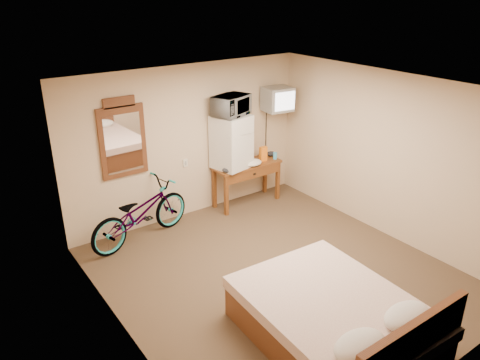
{
  "coord_description": "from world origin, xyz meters",
  "views": [
    {
      "loc": [
        -3.51,
        -4.03,
        3.64
      ],
      "look_at": [
        -0.22,
        0.56,
        1.25
      ],
      "focal_mm": 35.0,
      "sensor_mm": 36.0,
      "label": 1
    }
  ],
  "objects_px": {
    "blue_cup": "(275,156)",
    "bed": "(337,321)",
    "desk": "(248,171)",
    "crt_television": "(277,99)",
    "mini_fridge": "(231,142)",
    "bicycle": "(140,213)",
    "microwave": "(231,105)",
    "wall_mirror": "(123,139)"
  },
  "relations": [
    {
      "from": "desk",
      "to": "bicycle",
      "type": "bearing_deg",
      "value": -177.79
    },
    {
      "from": "mini_fridge",
      "to": "bicycle",
      "type": "height_order",
      "value": "mini_fridge"
    },
    {
      "from": "crt_television",
      "to": "wall_mirror",
      "type": "xyz_separation_m",
      "value": [
        -2.72,
        0.25,
        -0.27
      ]
    },
    {
      "from": "mini_fridge",
      "to": "crt_television",
      "type": "xyz_separation_m",
      "value": [
        0.94,
        -0.04,
        0.6
      ]
    },
    {
      "from": "blue_cup",
      "to": "bicycle",
      "type": "distance_m",
      "value": 2.63
    },
    {
      "from": "desk",
      "to": "bed",
      "type": "xyz_separation_m",
      "value": [
        -1.31,
        -3.38,
        -0.32
      ]
    },
    {
      "from": "blue_cup",
      "to": "crt_television",
      "type": "xyz_separation_m",
      "value": [
        0.09,
        0.09,
        0.98
      ]
    },
    {
      "from": "crt_television",
      "to": "desk",
      "type": "bearing_deg",
      "value": -178.36
    },
    {
      "from": "wall_mirror",
      "to": "bicycle",
      "type": "xyz_separation_m",
      "value": [
        0.02,
        -0.35,
        -1.07
      ]
    },
    {
      "from": "desk",
      "to": "bicycle",
      "type": "relative_size",
      "value": 0.71
    },
    {
      "from": "blue_cup",
      "to": "crt_television",
      "type": "relative_size",
      "value": 0.2
    },
    {
      "from": "microwave",
      "to": "bed",
      "type": "distance_m",
      "value": 3.89
    },
    {
      "from": "desk",
      "to": "crt_television",
      "type": "bearing_deg",
      "value": 1.64
    },
    {
      "from": "mini_fridge",
      "to": "crt_television",
      "type": "distance_m",
      "value": 1.11
    },
    {
      "from": "bicycle",
      "to": "bed",
      "type": "xyz_separation_m",
      "value": [
        0.76,
        -3.3,
        -0.16
      ]
    },
    {
      "from": "crt_television",
      "to": "wall_mirror",
      "type": "relative_size",
      "value": 0.5
    },
    {
      "from": "microwave",
      "to": "wall_mirror",
      "type": "height_order",
      "value": "wall_mirror"
    },
    {
      "from": "desk",
      "to": "microwave",
      "type": "height_order",
      "value": "microwave"
    },
    {
      "from": "crt_television",
      "to": "mini_fridge",
      "type": "bearing_deg",
      "value": 177.49
    },
    {
      "from": "mini_fridge",
      "to": "bicycle",
      "type": "relative_size",
      "value": 0.52
    },
    {
      "from": "microwave",
      "to": "wall_mirror",
      "type": "relative_size",
      "value": 0.5
    },
    {
      "from": "desk",
      "to": "microwave",
      "type": "xyz_separation_m",
      "value": [
        -0.3,
        0.06,
        1.19
      ]
    },
    {
      "from": "mini_fridge",
      "to": "blue_cup",
      "type": "height_order",
      "value": "mini_fridge"
    },
    {
      "from": "desk",
      "to": "microwave",
      "type": "bearing_deg",
      "value": 168.92
    },
    {
      "from": "mini_fridge",
      "to": "bed",
      "type": "distance_m",
      "value": 3.69
    },
    {
      "from": "desk",
      "to": "mini_fridge",
      "type": "bearing_deg",
      "value": 168.95
    },
    {
      "from": "wall_mirror",
      "to": "bicycle",
      "type": "relative_size",
      "value": 0.7
    },
    {
      "from": "desk",
      "to": "blue_cup",
      "type": "distance_m",
      "value": 0.58
    },
    {
      "from": "microwave",
      "to": "bed",
      "type": "relative_size",
      "value": 0.28
    },
    {
      "from": "desk",
      "to": "mini_fridge",
      "type": "relative_size",
      "value": 1.37
    },
    {
      "from": "wall_mirror",
      "to": "bed",
      "type": "bearing_deg",
      "value": -77.96
    },
    {
      "from": "wall_mirror",
      "to": "bicycle",
      "type": "bearing_deg",
      "value": -86.48
    },
    {
      "from": "crt_television",
      "to": "wall_mirror",
      "type": "distance_m",
      "value": 2.75
    },
    {
      "from": "crt_television",
      "to": "bicycle",
      "type": "xyz_separation_m",
      "value": [
        -2.7,
        -0.1,
        -1.34
      ]
    },
    {
      "from": "microwave",
      "to": "bicycle",
      "type": "xyz_separation_m",
      "value": [
        -1.76,
        -0.14,
        -1.36
      ]
    },
    {
      "from": "bed",
      "to": "blue_cup",
      "type": "bearing_deg",
      "value": 60.74
    },
    {
      "from": "blue_cup",
      "to": "bed",
      "type": "distance_m",
      "value": 3.82
    },
    {
      "from": "blue_cup",
      "to": "bed",
      "type": "height_order",
      "value": "bed"
    },
    {
      "from": "mini_fridge",
      "to": "bed",
      "type": "relative_size",
      "value": 0.42
    },
    {
      "from": "desk",
      "to": "bed",
      "type": "distance_m",
      "value": 3.64
    },
    {
      "from": "blue_cup",
      "to": "bicycle",
      "type": "xyz_separation_m",
      "value": [
        -2.61,
        -0.01,
        -0.36
      ]
    },
    {
      "from": "desk",
      "to": "bicycle",
      "type": "distance_m",
      "value": 2.08
    }
  ]
}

